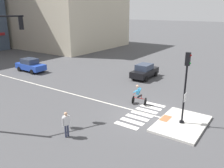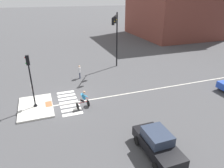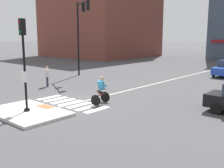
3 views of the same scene
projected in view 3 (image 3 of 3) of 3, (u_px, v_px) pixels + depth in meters
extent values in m
plane|color=#474749|center=(67.00, 104.00, 16.56)|extent=(300.00, 300.00, 0.00)
cube|color=beige|center=(27.00, 112.00, 14.53)|extent=(4.52, 3.01, 0.15)
cube|color=#DB5B38|center=(45.00, 107.00, 15.37)|extent=(1.10, 0.60, 0.01)
cylinder|color=black|center=(27.00, 110.00, 14.51)|extent=(0.32, 0.32, 0.12)
cylinder|color=black|center=(25.00, 73.00, 14.15)|extent=(0.12, 0.12, 3.87)
cube|color=white|center=(24.00, 77.00, 14.13)|extent=(0.44, 0.03, 0.56)
cube|color=black|center=(22.00, 27.00, 13.73)|extent=(0.24, 0.28, 0.84)
sphere|color=red|center=(19.00, 22.00, 13.56)|extent=(0.12, 0.12, 0.12)
sphere|color=green|center=(20.00, 32.00, 13.65)|extent=(0.12, 0.12, 0.12)
cube|color=silver|center=(49.00, 97.00, 18.25)|extent=(0.44, 1.80, 0.01)
cube|color=silver|center=(56.00, 99.00, 17.76)|extent=(0.44, 1.80, 0.01)
cube|color=silver|center=(63.00, 101.00, 17.27)|extent=(0.44, 1.80, 0.01)
cube|color=silver|center=(71.00, 103.00, 16.77)|extent=(0.44, 1.80, 0.01)
cube|color=silver|center=(79.00, 105.00, 16.28)|extent=(0.44, 1.80, 0.01)
cube|color=silver|center=(88.00, 107.00, 15.79)|extent=(0.44, 1.80, 0.01)
cube|color=silver|center=(97.00, 110.00, 15.30)|extent=(0.44, 1.80, 0.01)
cube|color=silver|center=(158.00, 83.00, 23.77)|extent=(0.14, 28.00, 0.01)
cylinder|color=black|center=(78.00, 40.00, 27.70)|extent=(0.18, 0.18, 7.38)
cylinder|color=black|center=(82.00, 3.00, 25.22)|extent=(3.63, 1.99, 0.11)
cube|color=black|center=(83.00, 7.00, 25.11)|extent=(0.37, 0.39, 0.80)
sphere|color=gold|center=(85.00, 7.00, 25.17)|extent=(0.12, 0.12, 0.12)
cube|color=black|center=(88.00, 6.00, 23.62)|extent=(0.37, 0.39, 0.80)
sphere|color=gold|center=(90.00, 6.00, 23.68)|extent=(0.12, 0.12, 0.12)
cube|color=brown|center=(100.00, 18.00, 53.67)|extent=(18.52, 17.07, 14.90)
cylinder|color=black|center=(217.00, 109.00, 14.33)|extent=(0.60, 0.18, 0.60)
cylinder|color=black|center=(214.00, 74.00, 27.09)|extent=(0.18, 0.60, 0.60)
cylinder|color=black|center=(223.00, 72.00, 28.95)|extent=(0.18, 0.60, 0.60)
cylinder|color=black|center=(105.00, 97.00, 16.96)|extent=(0.66, 0.17, 0.66)
cylinder|color=black|center=(96.00, 100.00, 16.07)|extent=(0.66, 0.17, 0.66)
cylinder|color=#B21E1E|center=(100.00, 95.00, 16.48)|extent=(0.22, 0.89, 0.05)
cylinder|color=#B21E1E|center=(99.00, 93.00, 16.30)|extent=(0.04, 0.04, 0.30)
cylinder|color=#B21E1E|center=(105.00, 89.00, 16.83)|extent=(0.44, 0.12, 0.04)
cylinder|color=black|center=(99.00, 92.00, 16.47)|extent=(0.19, 0.41, 0.33)
cylinder|color=black|center=(101.00, 92.00, 16.39)|extent=(0.19, 0.41, 0.33)
cube|color=#338CBF|center=(101.00, 85.00, 16.44)|extent=(0.41, 0.44, 0.60)
sphere|color=tan|center=(102.00, 78.00, 16.47)|extent=(0.22, 0.22, 0.22)
cylinder|color=#338CBF|center=(101.00, 84.00, 16.67)|extent=(0.17, 0.46, 0.31)
cylinder|color=#338CBF|center=(105.00, 85.00, 16.51)|extent=(0.17, 0.46, 0.31)
cylinder|color=#2D334C|center=(48.00, 82.00, 21.97)|extent=(0.12, 0.12, 0.82)
cylinder|color=#2D334C|center=(47.00, 82.00, 22.10)|extent=(0.12, 0.12, 0.82)
cube|color=silver|center=(47.00, 73.00, 21.90)|extent=(0.41, 0.31, 0.60)
cylinder|color=silver|center=(48.00, 74.00, 21.72)|extent=(0.09, 0.09, 0.56)
cylinder|color=silver|center=(46.00, 73.00, 22.10)|extent=(0.09, 0.09, 0.56)
sphere|color=tan|center=(47.00, 68.00, 21.83)|extent=(0.22, 0.22, 0.22)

